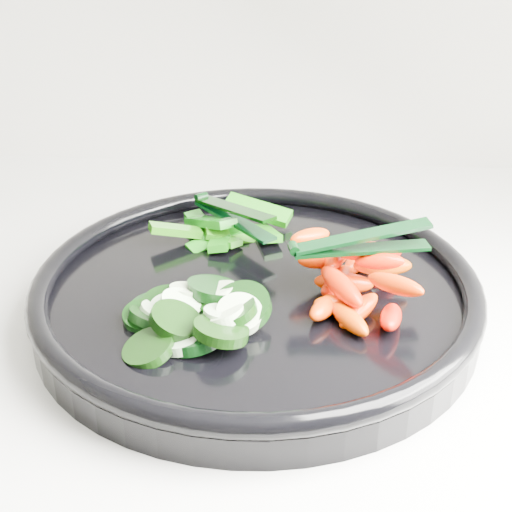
{
  "coord_description": "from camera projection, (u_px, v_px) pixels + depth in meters",
  "views": [
    {
      "loc": [
        0.38,
        1.12,
        1.26
      ],
      "look_at": [
        0.34,
        1.64,
        0.99
      ],
      "focal_mm": 50.0,
      "sensor_mm": 36.0,
      "label": 1
    }
  ],
  "objects": [
    {
      "name": "tong_carrot",
      "position": [
        357.0,
        243.0,
        0.56
      ],
      "size": [
        0.11,
        0.04,
        0.02
      ],
      "color": "black",
      "rests_on": "carrot_pile"
    },
    {
      "name": "veggie_tray",
      "position": [
        256.0,
        292.0,
        0.6
      ],
      "size": [
        0.42,
        0.42,
        0.04
      ],
      "color": "black",
      "rests_on": "counter"
    },
    {
      "name": "carrot_pile",
      "position": [
        354.0,
        277.0,
        0.58
      ],
      "size": [
        0.11,
        0.15,
        0.05
      ],
      "color": "#FF2B00",
      "rests_on": "veggie_tray"
    },
    {
      "name": "pepper_pile",
      "position": [
        225.0,
        228.0,
        0.68
      ],
      "size": [
        0.13,
        0.1,
        0.04
      ],
      "color": "#166C0A",
      "rests_on": "veggie_tray"
    },
    {
      "name": "tong_pepper",
      "position": [
        231.0,
        213.0,
        0.67
      ],
      "size": [
        0.09,
        0.09,
        0.02
      ],
      "color": "black",
      "rests_on": "pepper_pile"
    },
    {
      "name": "cucumber_pile",
      "position": [
        191.0,
        313.0,
        0.55
      ],
      "size": [
        0.12,
        0.13,
        0.04
      ],
      "color": "black",
      "rests_on": "veggie_tray"
    }
  ]
}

